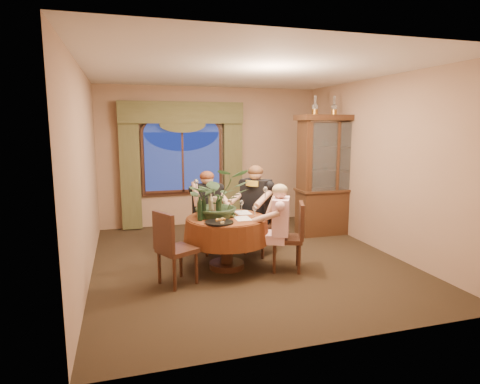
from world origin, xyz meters
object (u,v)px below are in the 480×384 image
object	(u,v)px
chair_front_left	(177,248)
olive_bowl	(231,216)
wine_bottle_2	(200,209)
wine_bottle_3	(211,205)
person_pink	(281,228)
chair_back	(214,223)
dining_table	(227,243)
wine_bottle_1	(204,207)
oil_lamp_left	(315,105)
chair_back_right	(261,225)
person_back	(207,212)
centerpiece_plant	(218,175)
oil_lamp_right	(353,106)
chair_right	(287,237)
wine_bottle_4	(199,206)
wine_bottle_0	(218,207)
stoneware_vase	(216,206)
person_scarf	(256,209)
oil_lamp_center	(334,105)
china_cabinet	(332,175)

from	to	relation	value
chair_front_left	olive_bowl	size ratio (longest dim) A/B	6.96
wine_bottle_2	wine_bottle_3	distance (m)	0.26
person_pink	chair_back	bearing A→B (deg)	57.92
dining_table	chair_front_left	world-z (taller)	chair_front_left
person_pink	wine_bottle_1	xyz separation A→B (m)	(-1.03, 0.29, 0.29)
oil_lamp_left	chair_back_right	world-z (taller)	oil_lamp_left
oil_lamp_left	chair_back	size ratio (longest dim) A/B	0.35
oil_lamp_left	person_pink	xyz separation A→B (m)	(-1.30, -1.62, -1.77)
chair_back_right	chair_front_left	bearing A→B (deg)	86.59
person_back	centerpiece_plant	distance (m)	0.95
oil_lamp_right	chair_right	distance (m)	3.18
centerpiece_plant	wine_bottle_4	distance (m)	0.51
oil_lamp_left	person_pink	size ratio (longest dim) A/B	0.27
wine_bottle_0	wine_bottle_4	size ratio (longest dim) A/B	1.00
chair_back	wine_bottle_0	distance (m)	0.96
chair_back_right	centerpiece_plant	size ratio (longest dim) A/B	0.96
oil_lamp_right	stoneware_vase	xyz separation A→B (m)	(-2.87, -1.16, -1.51)
chair_front_left	wine_bottle_2	distance (m)	0.63
oil_lamp_right	person_scarf	size ratio (longest dim) A/B	0.24
dining_table	chair_right	distance (m)	0.86
wine_bottle_1	wine_bottle_2	bearing A→B (deg)	-134.04
chair_right	chair_back	distance (m)	1.34
dining_table	wine_bottle_2	size ratio (longest dim) A/B	3.72
chair_back_right	person_back	xyz separation A→B (m)	(-0.79, 0.34, 0.18)
wine_bottle_1	wine_bottle_2	xyz separation A→B (m)	(-0.07, -0.07, 0.00)
oil_lamp_center	olive_bowl	xyz separation A→B (m)	(-2.32, -1.34, -1.62)
dining_table	wine_bottle_4	bearing A→B (deg)	165.78
person_scarf	chair_right	bearing A→B (deg)	149.72
dining_table	wine_bottle_0	size ratio (longest dim) A/B	3.72
chair_right	chair_back_right	size ratio (longest dim) A/B	1.00
chair_back	person_pink	distance (m)	1.30
centerpiece_plant	olive_bowl	bearing A→B (deg)	-51.84
oil_lamp_center	centerpiece_plant	xyz separation A→B (m)	(-2.46, -1.16, -1.05)
oil_lamp_right	chair_back	size ratio (longest dim) A/B	0.35
oil_lamp_right	olive_bowl	xyz separation A→B (m)	(-2.70, -1.34, -1.62)
person_pink	wine_bottle_4	size ratio (longest dim) A/B	3.77
stoneware_vase	wine_bottle_3	size ratio (longest dim) A/B	0.83
person_back	wine_bottle_1	world-z (taller)	person_back
person_pink	person_back	xyz separation A→B (m)	(-0.81, 1.13, 0.04)
china_cabinet	wine_bottle_1	size ratio (longest dim) A/B	6.73
olive_bowl	china_cabinet	bearing A→B (deg)	30.01
person_back	china_cabinet	bearing A→B (deg)	-177.03
dining_table	wine_bottle_2	xyz separation A→B (m)	(-0.40, -0.11, 0.54)
oil_lamp_right	chair_front_left	world-z (taller)	oil_lamp_right
dining_table	chair_right	bearing A→B (deg)	-21.33
centerpiece_plant	oil_lamp_left	bearing A→B (deg)	29.23
wine_bottle_1	wine_bottle_4	bearing A→B (deg)	105.80
oil_lamp_left	olive_bowl	world-z (taller)	oil_lamp_left
oil_lamp_right	wine_bottle_4	world-z (taller)	oil_lamp_right
olive_bowl	person_back	bearing A→B (deg)	101.56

